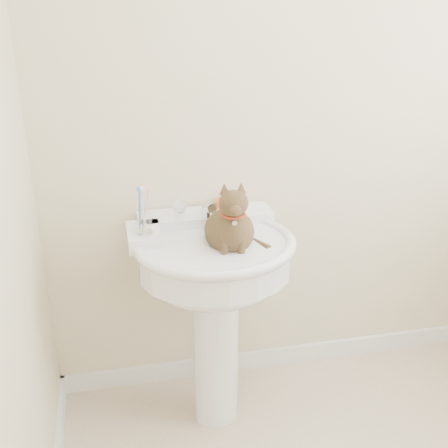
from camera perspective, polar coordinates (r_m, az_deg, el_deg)
wall_back at (r=2.40m, az=7.76°, el=10.86°), size 2.20×0.00×2.50m
baseboard_back at (r=2.90m, az=6.51°, el=-13.07°), size 2.20×0.02×0.09m
pedestal_sink at (r=2.22m, az=-0.99°, el=-5.30°), size 0.64×0.63×0.89m
faucet at (r=2.27m, az=-1.73°, el=1.78°), size 0.28×0.12×0.14m
soap_bar at (r=2.38m, az=0.34°, el=2.14°), size 0.09×0.06×0.03m
toothbrush_cup at (r=2.13m, az=-8.16°, el=0.21°), size 0.07×0.07×0.19m
cat at (r=2.10m, az=0.69°, el=-0.32°), size 0.21×0.26×0.38m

